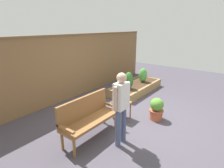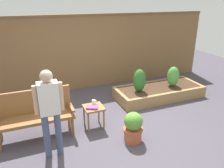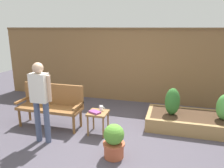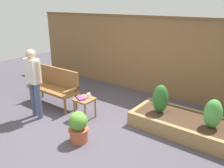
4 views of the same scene
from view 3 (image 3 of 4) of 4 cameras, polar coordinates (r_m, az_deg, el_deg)
name	(u,v)px [view 3 (image 3 of 4)]	position (r m, az deg, el deg)	size (l,w,h in m)	color
ground_plane	(109,143)	(4.40, -0.85, -14.98)	(14.00, 14.00, 0.00)	#47424C
fence_back	(134,65)	(6.46, 5.65, 4.87)	(8.40, 0.14, 2.16)	brown
garden_bench	(51,102)	(5.10, -15.48, -4.56)	(1.44, 0.48, 0.94)	brown
side_table	(98,116)	(4.58, -3.66, -8.24)	(0.40, 0.40, 0.48)	olive
cup_on_table	(101,108)	(4.61, -2.78, -6.31)	(0.12, 0.08, 0.10)	white
book_on_table	(95,112)	(4.50, -4.47, -7.28)	(0.23, 0.15, 0.04)	#7F3875
potted_boxwood	(114,141)	(3.83, 0.50, -14.55)	(0.38, 0.38, 0.60)	#B75638
raised_planter_bed	(203,123)	(5.25, 22.51, -9.25)	(2.40, 1.00, 0.30)	#997547
shrub_near_bench	(172,102)	(4.97, 15.42, -4.41)	(0.32, 0.32, 0.60)	brown
person_by_bench	(40,96)	(4.29, -18.16, -2.96)	(0.47, 0.20, 1.56)	#475170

